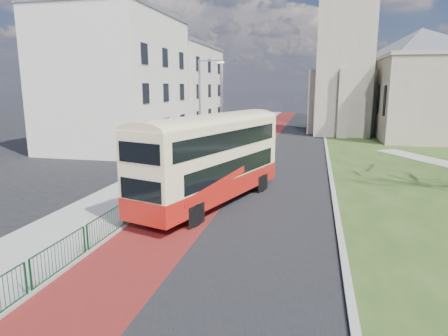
# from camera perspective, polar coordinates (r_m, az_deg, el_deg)

# --- Properties ---
(ground) EXTENTS (160.00, 160.00, 0.00)m
(ground) POSITION_cam_1_polar(r_m,az_deg,el_deg) (16.15, -5.87, -10.20)
(ground) COLOR black
(ground) RESTS_ON ground
(road_carriageway) EXTENTS (9.00, 120.00, 0.01)m
(road_carriageway) POSITION_cam_1_polar(r_m,az_deg,el_deg) (34.87, 7.06, 1.63)
(road_carriageway) COLOR black
(road_carriageway) RESTS_ON ground
(bus_lane) EXTENTS (3.40, 120.00, 0.01)m
(bus_lane) POSITION_cam_1_polar(r_m,az_deg,el_deg) (35.23, 2.68, 1.81)
(bus_lane) COLOR #591414
(bus_lane) RESTS_ON ground
(pavement_west) EXTENTS (4.00, 120.00, 0.12)m
(pavement_west) POSITION_cam_1_polar(r_m,az_deg,el_deg) (36.08, -3.27, 2.12)
(pavement_west) COLOR gray
(pavement_west) RESTS_ON ground
(kerb_west) EXTENTS (0.25, 120.00, 0.13)m
(kerb_west) POSITION_cam_1_polar(r_m,az_deg,el_deg) (35.58, -0.17, 2.02)
(kerb_west) COLOR #999993
(kerb_west) RESTS_ON ground
(kerb_east) EXTENTS (0.25, 80.00, 0.13)m
(kerb_east) POSITION_cam_1_polar(r_m,az_deg,el_deg) (36.68, 14.55, 1.93)
(kerb_east) COLOR #999993
(kerb_east) RESTS_ON ground
(pedestrian_railing) EXTENTS (0.07, 24.00, 1.12)m
(pedestrian_railing) POSITION_cam_1_polar(r_m,az_deg,el_deg) (20.53, -10.16, -3.92)
(pedestrian_railing) COLOR #0D3C1D
(pedestrian_railing) RESTS_ON ground
(gothic_church) EXTENTS (16.38, 18.00, 40.00)m
(gothic_church) POSITION_cam_1_polar(r_m,az_deg,el_deg) (53.22, 22.20, 18.50)
(gothic_church) COLOR gray
(gothic_church) RESTS_ON ground
(street_block_near) EXTENTS (10.30, 14.30, 13.00)m
(street_block_near) POSITION_cam_1_polar(r_m,az_deg,el_deg) (40.82, -15.07, 11.95)
(street_block_near) COLOR beige
(street_block_near) RESTS_ON ground
(street_block_far) EXTENTS (10.30, 16.30, 11.50)m
(street_block_far) POSITION_cam_1_polar(r_m,az_deg,el_deg) (55.50, -7.21, 11.27)
(street_block_far) COLOR #B6AE9A
(street_block_far) RESTS_ON ground
(streetlamp) EXTENTS (2.13, 0.18, 8.00)m
(streetlamp) POSITION_cam_1_polar(r_m,az_deg,el_deg) (33.51, -3.23, 9.20)
(streetlamp) COLOR gray
(streetlamp) RESTS_ON pavement_west
(bus) EXTENTS (5.53, 10.86, 4.44)m
(bus) POSITION_cam_1_polar(r_m,az_deg,el_deg) (20.17, -1.77, 1.74)
(bus) COLOR #AE1710
(bus) RESTS_ON ground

